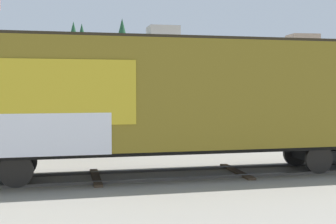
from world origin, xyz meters
TOP-DOWN VIEW (x-y plane):
  - ground_plane at (0.00, 0.00)m, footprint 260.00×260.00m
  - track at (0.95, -0.04)m, footprint 60.02×3.78m
  - freight_car at (-0.37, -0.00)m, footprint 17.19×3.62m
  - hillside at (0.06, 73.55)m, footprint 154.02×38.87m
  - parked_car_black at (-3.12, 5.76)m, footprint 4.92×2.45m
  - parked_car_blue at (2.70, 6.02)m, footprint 4.44×2.27m

SIDE VIEW (x-z plane):
  - ground_plane at x=0.00m, z-range 0.00..0.00m
  - track at x=0.95m, z-range 0.00..0.08m
  - parked_car_blue at x=2.70m, z-range 0.01..1.70m
  - parked_car_black at x=-3.12m, z-range 0.01..1.84m
  - freight_car at x=-0.37m, z-range 0.28..4.56m
  - hillside at x=0.06m, z-range -2.33..12.13m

